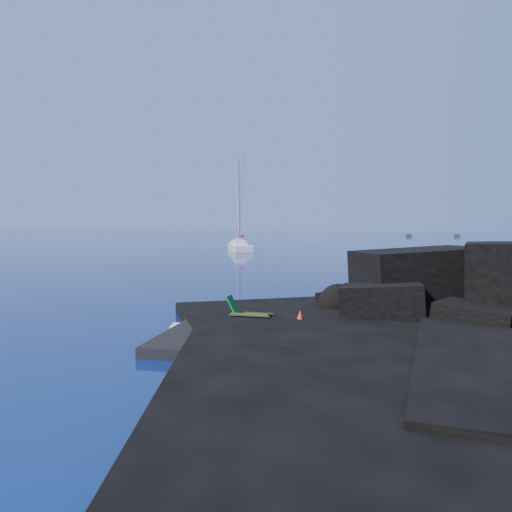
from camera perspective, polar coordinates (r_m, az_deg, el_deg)
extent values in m
plane|color=#030635|center=(17.74, -11.24, -9.70)|extent=(400.00, 400.00, 0.00)
cube|color=black|center=(17.47, 3.73, -9.85)|extent=(9.08, 6.86, 0.70)
cube|color=white|center=(15.83, 9.59, -9.95)|extent=(1.99, 1.11, 0.05)
cone|color=#FF4B0D|center=(18.32, 5.06, -7.11)|extent=(0.45, 0.45, 0.60)
cube|color=#29292E|center=(142.30, 17.05, 2.14)|extent=(2.36, 5.05, 0.65)
cube|color=#28282D|center=(146.59, 21.98, 2.08)|extent=(2.75, 4.97, 0.63)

